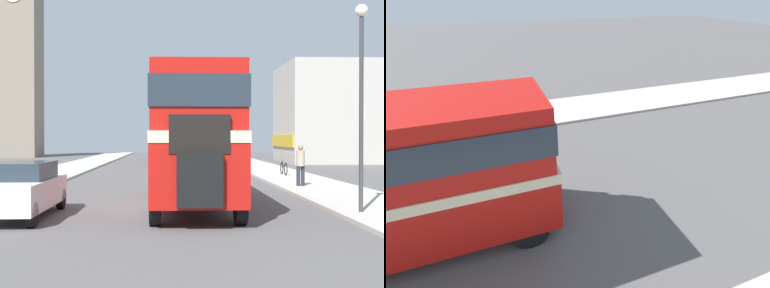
{
  "view_description": "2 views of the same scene",
  "coord_description": "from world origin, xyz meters",
  "views": [
    {
      "loc": [
        0.32,
        -17.65,
        2.22
      ],
      "look_at": [
        1.0,
        -0.41,
        2.01
      ],
      "focal_mm": 50.0,
      "sensor_mm": 36.0,
      "label": 1
    },
    {
      "loc": [
        7.09,
        2.94,
        6.28
      ],
      "look_at": [
        0.0,
        5.39,
        1.76
      ],
      "focal_mm": 24.0,
      "sensor_mm": 36.0,
      "label": 2
    }
  ],
  "objects": [
    {
      "name": "street_lamp",
      "position": [
        5.69,
        -2.77,
        3.96
      ],
      "size": [
        0.36,
        0.36,
        5.86
      ],
      "color": "#38383D",
      "rests_on": "sidewalk_right"
    },
    {
      "name": "pedestrian_walking",
      "position": [
        5.95,
        5.34,
        1.12
      ],
      "size": [
        0.36,
        0.36,
        1.78
      ],
      "color": "#282833",
      "rests_on": "sidewalk_right"
    },
    {
      "name": "bus_distant",
      "position": [
        1.14,
        30.54,
        2.4
      ],
      "size": [
        2.44,
        10.87,
        4.03
      ],
      "color": "#B2140F",
      "rests_on": "ground_plane"
    },
    {
      "name": "car_parked_near",
      "position": [
        -3.83,
        -2.63,
        0.79
      ],
      "size": [
        1.66,
        4.4,
        1.53
      ],
      "color": "white",
      "rests_on": "ground_plane"
    },
    {
      "name": "sidewalk_right",
      "position": [
        6.75,
        0.0,
        0.06
      ],
      "size": [
        3.5,
        120.0,
        0.12
      ],
      "color": "#B7B2A8",
      "rests_on": "ground_plane"
    },
    {
      "name": "double_decker_bus",
      "position": [
        1.0,
        -0.44,
        2.46
      ],
      "size": [
        2.47,
        9.42,
        4.15
      ],
      "color": "#B2140F",
      "rests_on": "ground_plane"
    },
    {
      "name": "bicycle_on_pavement",
      "position": [
        6.67,
        12.16,
        0.48
      ],
      "size": [
        0.05,
        1.76,
        0.78
      ],
      "color": "black",
      "rests_on": "sidewalk_right"
    },
    {
      "name": "ground_plane",
      "position": [
        0.0,
        0.0,
        0.0
      ],
      "size": [
        120.0,
        120.0,
        0.0
      ],
      "primitive_type": "plane",
      "color": "#565454"
    }
  ]
}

